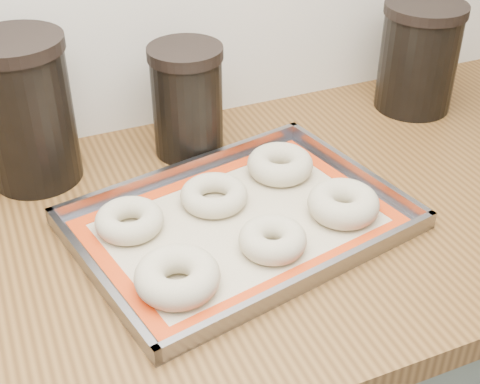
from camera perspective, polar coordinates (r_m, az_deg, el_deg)
name	(u,v)px	position (r m, az deg, el deg)	size (l,w,h in m)	color
countertop	(284,215)	(1.04, 3.75, -1.93)	(3.06, 0.68, 0.04)	brown
baking_tray	(240,222)	(0.97, 0.00, -2.57)	(0.52, 0.41, 0.03)	gray
baking_mat	(240,223)	(0.97, 0.00, -2.67)	(0.47, 0.37, 0.00)	#C6B793
bagel_front_left	(177,277)	(0.86, -5.37, -7.19)	(0.11, 0.11, 0.04)	beige
bagel_front_mid	(273,239)	(0.92, 2.80, -4.07)	(0.09, 0.09, 0.04)	beige
bagel_front_right	(343,204)	(0.99, 8.81, -0.99)	(0.11, 0.11, 0.04)	beige
bagel_back_left	(129,220)	(0.97, -9.42, -2.40)	(0.10, 0.10, 0.03)	beige
bagel_back_mid	(214,195)	(1.01, -2.24, -0.27)	(0.10, 0.10, 0.03)	beige
bagel_back_right	(280,164)	(1.08, 3.44, 2.38)	(0.11, 0.11, 0.04)	beige
canister_left	(26,111)	(1.08, -17.78, 6.60)	(0.15, 0.15, 0.24)	black
canister_mid	(187,101)	(1.11, -4.52, 7.79)	(0.12, 0.12, 0.19)	black
canister_right	(419,57)	(1.30, 15.00, 11.09)	(0.15, 0.15, 0.20)	black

